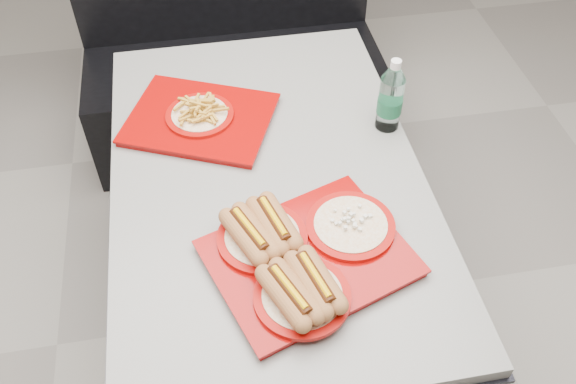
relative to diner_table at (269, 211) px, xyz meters
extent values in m
plane|color=gray|center=(0.00, 0.00, -0.58)|extent=(6.00, 6.00, 0.00)
cylinder|color=black|center=(0.00, 0.00, -0.56)|extent=(0.52, 0.52, 0.05)
cylinder|color=black|center=(0.00, 0.00, -0.20)|extent=(0.11, 0.11, 0.66)
cube|color=black|center=(0.00, 0.00, 0.12)|extent=(0.92, 1.42, 0.01)
cube|color=gray|center=(0.00, 0.00, 0.15)|extent=(0.90, 1.40, 0.04)
cube|color=black|center=(0.00, 1.02, -0.36)|extent=(1.30, 0.55, 0.45)
cube|color=#8E0503|center=(0.06, -0.33, 0.17)|extent=(0.57, 0.50, 0.02)
cube|color=#8E0503|center=(0.06, -0.33, 0.19)|extent=(0.58, 0.52, 0.01)
cylinder|color=#9A0905|center=(0.01, -0.45, 0.20)|extent=(0.24, 0.24, 0.01)
cylinder|color=silver|center=(0.01, -0.45, 0.21)|extent=(0.19, 0.19, 0.01)
cylinder|color=#9A0905|center=(-0.05, -0.25, 0.20)|extent=(0.24, 0.24, 0.01)
cylinder|color=silver|center=(-0.05, -0.25, 0.21)|extent=(0.19, 0.19, 0.01)
cylinder|color=#9A0905|center=(0.18, -0.26, 0.20)|extent=(0.24, 0.24, 0.01)
cylinder|color=silver|center=(0.18, -0.26, 0.21)|extent=(0.19, 0.19, 0.01)
cube|color=#8E0503|center=(-0.17, 0.26, 0.17)|extent=(0.53, 0.48, 0.02)
cube|color=#8E0503|center=(-0.17, 0.26, 0.19)|extent=(0.54, 0.49, 0.01)
cylinder|color=#9A0905|center=(-0.17, 0.26, 0.20)|extent=(0.21, 0.21, 0.01)
cylinder|color=silver|center=(-0.17, 0.26, 0.20)|extent=(0.18, 0.18, 0.00)
cylinder|color=silver|center=(0.40, 0.15, 0.26)|extent=(0.07, 0.07, 0.18)
cylinder|color=#155735|center=(0.40, 0.15, 0.25)|extent=(0.08, 0.08, 0.05)
cone|color=silver|center=(0.40, 0.15, 0.37)|extent=(0.07, 0.07, 0.04)
cylinder|color=silver|center=(0.40, 0.15, 0.40)|extent=(0.03, 0.03, 0.02)
camera|label=1|loc=(-0.16, -1.23, 1.44)|focal=38.00mm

